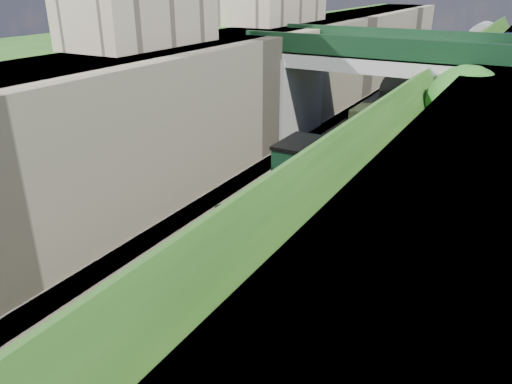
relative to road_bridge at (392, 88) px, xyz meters
The scene contains 14 objects.
trackbed 5.72m from the road_bridge, 103.28° to the right, with size 10.00×90.00×0.20m, color #473F38.
retaining_wall 7.61m from the road_bridge, 148.17° to the right, with size 1.00×90.00×7.00m, color #756B56.
street_plateau_left 10.73m from the road_bridge, 158.09° to the right, with size 6.00×90.00×7.00m, color #262628.
embankment_slope 6.68m from the road_bridge, 51.69° to the right, with size 4.73×90.00×6.55m.
track_left 6.27m from the road_bridge, 126.35° to the right, with size 2.50×90.00×0.20m.
track_right 5.54m from the road_bridge, 86.34° to the right, with size 2.50×90.00×0.20m.
road_bridge is the anchor object (origin of this frame).
building_near 15.27m from the road_bridge, 136.24° to the right, with size 4.00×8.00×4.00m, color gray.
tree 7.48m from the road_bridge, 48.23° to the right, with size 3.60×3.80×6.60m.
locomotive 15.45m from the road_bridge, 89.04° to the right, with size 3.10×10.23×3.83m.
tender 8.31m from the road_bridge, 88.15° to the right, with size 2.70×6.00×3.05m.
coach_front 5.10m from the road_bridge, 86.86° to the left, with size 2.90×18.00×3.70m.
coach_middle 23.56m from the road_bridge, 89.38° to the left, with size 2.90×18.00×3.70m.
coach_rear 42.32m from the road_bridge, 89.65° to the left, with size 2.90×18.00×3.70m.
Camera 1 is at (8.54, -6.27, 10.14)m, focal length 35.00 mm.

